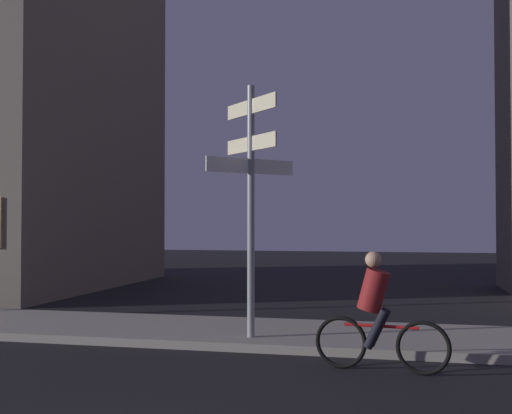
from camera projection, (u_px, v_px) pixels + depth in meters
name	position (u px, v px, depth m)	size (l,w,h in m)	color
sidewalk_kerb	(272.00, 334.00, 10.86)	(40.00, 2.62, 0.14)	gray
signpost	(251.00, 185.00, 10.25)	(1.19, 1.19, 4.11)	gray
cyclist	(377.00, 316.00, 8.43)	(1.81, 0.38, 1.61)	black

